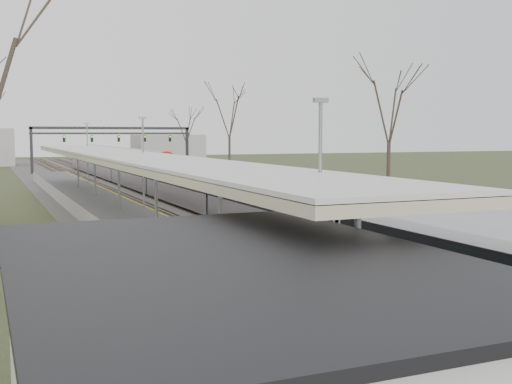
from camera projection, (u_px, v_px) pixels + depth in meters
track_bed at (177, 190)px, 57.88m from camera, size 24.00×160.00×0.22m
platform at (108, 212)px, 38.17m from camera, size 3.50×69.00×1.00m
canopy at (122, 157)px, 33.73m from camera, size 4.10×50.00×3.11m
station_building at (232, 367)px, 9.71m from camera, size 6.00×9.00×3.20m
signal_gantry at (113, 136)px, 84.90m from camera, size 21.00×0.59×6.08m
tree_east_far at (390, 107)px, 50.73m from camera, size 5.00×5.00×10.30m
train_near at (162, 179)px, 51.67m from camera, size 2.62×90.21×3.05m
train_far at (118, 156)px, 103.93m from camera, size 2.62×60.21×3.05m
passenger at (373, 286)px, 13.37m from camera, size 0.69×0.82×1.92m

